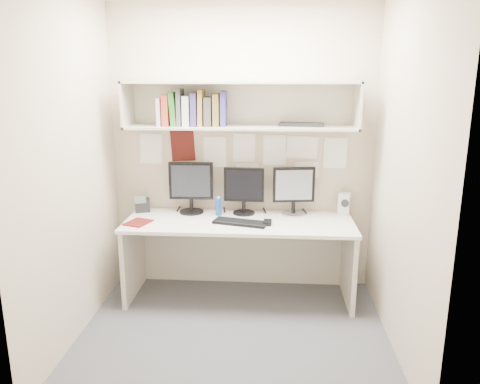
# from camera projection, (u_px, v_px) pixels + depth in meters

# --- Properties ---
(floor) EXTENTS (2.40, 2.00, 0.01)m
(floor) POSITION_uv_depth(u_px,v_px,m) (233.00, 335.00, 3.65)
(floor) COLOR #434348
(floor) RESTS_ON ground
(wall_back) EXTENTS (2.40, 0.02, 2.60)m
(wall_back) POSITION_uv_depth(u_px,v_px,m) (242.00, 150.00, 4.30)
(wall_back) COLOR #BBA98F
(wall_back) RESTS_ON ground
(wall_front) EXTENTS (2.40, 0.02, 2.60)m
(wall_front) POSITION_uv_depth(u_px,v_px,m) (216.00, 212.00, 2.37)
(wall_front) COLOR #BBA98F
(wall_front) RESTS_ON ground
(wall_left) EXTENTS (0.02, 2.00, 2.60)m
(wall_left) POSITION_uv_depth(u_px,v_px,m) (69.00, 169.00, 3.42)
(wall_left) COLOR #BBA98F
(wall_left) RESTS_ON ground
(wall_right) EXTENTS (0.02, 2.00, 2.60)m
(wall_right) POSITION_uv_depth(u_px,v_px,m) (404.00, 174.00, 3.25)
(wall_right) COLOR #BBA98F
(wall_right) RESTS_ON ground
(desk) EXTENTS (2.00, 0.70, 0.73)m
(desk) POSITION_uv_depth(u_px,v_px,m) (239.00, 259.00, 4.19)
(desk) COLOR silver
(desk) RESTS_ON floor
(overhead_hutch) EXTENTS (2.00, 0.38, 0.40)m
(overhead_hutch) POSITION_uv_depth(u_px,v_px,m) (241.00, 105.00, 4.07)
(overhead_hutch) COLOR beige
(overhead_hutch) RESTS_ON wall_back
(pinned_papers) EXTENTS (1.92, 0.01, 0.48)m
(pinned_papers) POSITION_uv_depth(u_px,v_px,m) (242.00, 155.00, 4.31)
(pinned_papers) COLOR white
(pinned_papers) RESTS_ON wall_back
(monitor_left) EXTENTS (0.41, 0.22, 0.47)m
(monitor_left) POSITION_uv_depth(u_px,v_px,m) (191.00, 185.00, 4.28)
(monitor_left) COLOR black
(monitor_left) RESTS_ON desk
(monitor_center) EXTENTS (0.37, 0.20, 0.43)m
(monitor_center) POSITION_uv_depth(u_px,v_px,m) (244.00, 189.00, 4.26)
(monitor_center) COLOR black
(monitor_center) RESTS_ON desk
(monitor_right) EXTENTS (0.38, 0.21, 0.44)m
(monitor_right) POSITION_uv_depth(u_px,v_px,m) (294.00, 189.00, 4.22)
(monitor_right) COLOR #A5A5AA
(monitor_right) RESTS_ON desk
(keyboard) EXTENTS (0.49, 0.28, 0.02)m
(keyboard) POSITION_uv_depth(u_px,v_px,m) (240.00, 222.00, 4.01)
(keyboard) COLOR black
(keyboard) RESTS_ON desk
(mouse) EXTENTS (0.07, 0.12, 0.03)m
(mouse) POSITION_uv_depth(u_px,v_px,m) (267.00, 223.00, 3.99)
(mouse) COLOR black
(mouse) RESTS_ON desk
(speaker) EXTENTS (0.12, 0.13, 0.20)m
(speaker) POSITION_uv_depth(u_px,v_px,m) (344.00, 204.00, 4.25)
(speaker) COLOR beige
(speaker) RESTS_ON desk
(blue_bottle) EXTENTS (0.06, 0.06, 0.17)m
(blue_bottle) POSITION_uv_depth(u_px,v_px,m) (218.00, 206.00, 4.24)
(blue_bottle) COLOR #153E93
(blue_bottle) RESTS_ON desk
(maroon_notebook) EXTENTS (0.24, 0.27, 0.01)m
(maroon_notebook) POSITION_uv_depth(u_px,v_px,m) (138.00, 223.00, 4.03)
(maroon_notebook) COLOR #57120F
(maroon_notebook) RESTS_ON desk
(desk_phone) EXTENTS (0.16, 0.15, 0.16)m
(desk_phone) POSITION_uv_depth(u_px,v_px,m) (142.00, 205.00, 4.36)
(desk_phone) COLOR black
(desk_phone) RESTS_ON desk
(book_stack) EXTENTS (0.59, 0.20, 0.32)m
(book_stack) POSITION_uv_depth(u_px,v_px,m) (193.00, 110.00, 4.03)
(book_stack) COLOR beige
(book_stack) RESTS_ON overhead_hutch
(hutch_tray) EXTENTS (0.40, 0.20, 0.03)m
(hutch_tray) POSITION_uv_depth(u_px,v_px,m) (301.00, 124.00, 4.06)
(hutch_tray) COLOR black
(hutch_tray) RESTS_ON overhead_hutch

